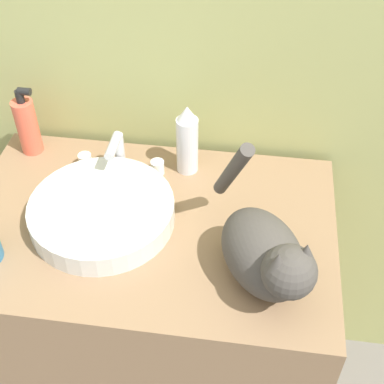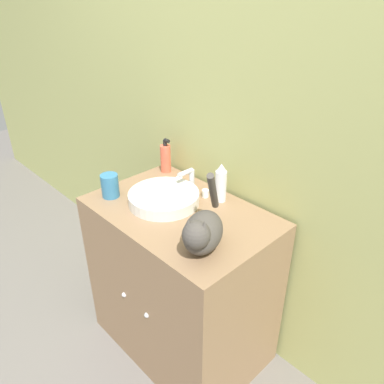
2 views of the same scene
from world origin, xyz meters
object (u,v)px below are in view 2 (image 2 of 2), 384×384
(cat, at_px, (202,231))
(spray_bottle, at_px, (221,183))
(soap_bottle, at_px, (166,158))
(cup, at_px, (110,186))

(cat, height_order, spray_bottle, cat)
(soap_bottle, height_order, cup, soap_bottle)
(cat, bearing_deg, soap_bottle, -149.17)
(cat, height_order, cup, cat)
(spray_bottle, xyz_separation_m, cup, (-0.37, -0.33, -0.03))
(cat, distance_m, soap_bottle, 0.67)
(cat, xyz_separation_m, soap_bottle, (-0.59, 0.33, -0.01))
(soap_bottle, relative_size, cup, 1.69)
(cat, bearing_deg, cup, -117.90)
(soap_bottle, xyz_separation_m, cup, (0.02, -0.35, -0.02))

